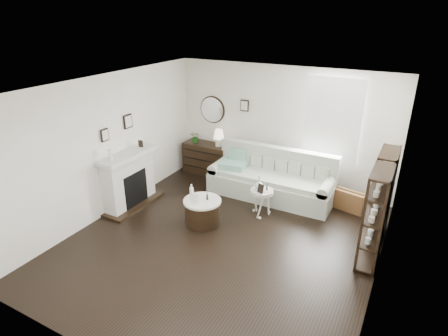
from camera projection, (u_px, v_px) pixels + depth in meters
The scene contains 18 objects.
room at pixel (314, 122), 7.81m from camera, with size 5.50×5.50×5.50m.
fireplace at pixel (129, 181), 7.61m from camera, with size 0.50×1.40×1.84m.
shelf_unit_far at pixel (382, 194), 6.50m from camera, with size 0.30×0.80×1.60m.
shelf_unit_near at pixel (375, 218), 5.77m from camera, with size 0.30×0.80×1.60m.
sofa at pixel (272, 181), 8.08m from camera, with size 2.66×0.92×1.03m.
quilt at pixel (233, 165), 8.25m from camera, with size 0.55×0.45×0.14m, color #238256.
suitcase at pixel (349, 201), 7.54m from camera, with size 0.63×0.21×0.42m, color brown.
dresser at pixel (207, 158), 9.19m from camera, with size 1.14×0.49×0.76m.
table_lamp at pixel (219, 138), 8.82m from camera, with size 0.26×0.26×0.41m, color beige, non-canonical shape.
potted_plant at pixel (196, 137), 9.08m from camera, with size 0.25×0.22×0.28m, color #1E5518.
drum_table at pixel (203, 212), 7.05m from camera, with size 0.71×0.71×0.49m.
pedestal_table at pixel (262, 192), 7.24m from camera, with size 0.45×0.45×0.55m.
eiffel_drum at pixel (207, 196), 6.93m from camera, with size 0.11×0.11×0.19m, color black, non-canonical shape.
bottle_drum at pixel (192, 192), 6.91m from camera, with size 0.07×0.07×0.32m, color silver.
card_frame_drum at pixel (195, 199), 6.80m from camera, with size 0.14×0.01×0.19m, color silver.
eiffel_ped at pixel (267, 187), 7.17m from camera, with size 0.09×0.09×0.16m, color black, non-canonical shape.
flask_ped at pixel (259, 182), 7.21m from camera, with size 0.15×0.15×0.29m, color silver, non-canonical shape.
card_frame_ped at pixel (261, 189), 7.08m from camera, with size 0.13×0.01×0.18m, color black.
Camera 1 is at (2.66, -4.85, 3.78)m, focal length 30.00 mm.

